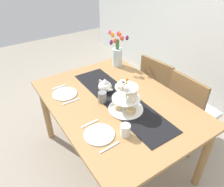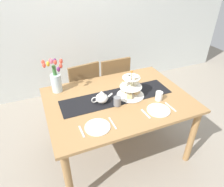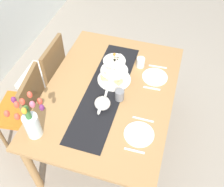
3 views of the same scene
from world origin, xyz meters
name	(u,v)px [view 3 (image 3 of 3)]	position (x,y,z in m)	size (l,w,h in m)	color
ground_plane	(110,138)	(0.00, 0.00, 0.00)	(8.00, 8.00, 0.00)	gray
dining_table	(109,99)	(0.00, 0.00, 0.66)	(1.52, 1.09, 0.76)	#A37747
chair_left	(25,107)	(-0.20, 0.78, 0.50)	(0.47, 0.47, 0.91)	brown
chair_right	(47,74)	(0.26, 0.77, 0.50)	(0.42, 0.42, 0.91)	brown
table_runner	(105,90)	(0.00, 0.04, 0.77)	(1.22, 0.32, 0.00)	black
tiered_cake_stand	(114,71)	(0.15, 0.00, 0.87)	(0.30, 0.30, 0.30)	beige
teapot	(102,103)	(-0.19, 0.00, 0.82)	(0.24, 0.13, 0.14)	white
tulip_vase	(31,121)	(-0.57, 0.41, 0.92)	(0.21, 0.25, 0.43)	silver
dinner_plate_left	(139,134)	(-0.36, -0.34, 0.77)	(0.23, 0.23, 0.01)	white
fork_left	(134,151)	(-0.50, -0.34, 0.77)	(0.02, 0.15, 0.01)	silver
knife_left	(143,119)	(-0.21, -0.34, 0.77)	(0.01, 0.17, 0.01)	silver
dinner_plate_right	(155,77)	(0.28, -0.34, 0.77)	(0.23, 0.23, 0.01)	white
fork_right	(152,88)	(0.14, -0.34, 0.77)	(0.02, 0.15, 0.01)	silver
knife_right	(158,67)	(0.43, -0.34, 0.77)	(0.01, 0.17, 0.01)	silver
mug_grey	(120,95)	(-0.06, -0.11, 0.81)	(0.08, 0.08, 0.10)	slate
mug_white_text	(141,62)	(0.39, -0.18, 0.81)	(0.08, 0.08, 0.10)	white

